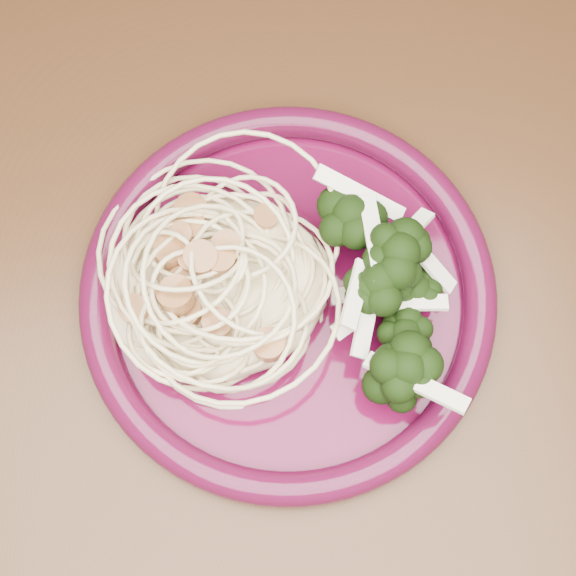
# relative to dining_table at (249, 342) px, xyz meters

# --- Properties ---
(dining_table) EXTENTS (1.20, 0.80, 0.75)m
(dining_table) POSITION_rel_dining_table_xyz_m (0.00, 0.00, 0.00)
(dining_table) COLOR #472814
(dining_table) RESTS_ON ground
(dinner_plate) EXTENTS (0.33, 0.33, 0.02)m
(dinner_plate) POSITION_rel_dining_table_xyz_m (0.03, 0.00, 0.11)
(dinner_plate) COLOR #4C0727
(dinner_plate) RESTS_ON dining_table
(spaghetti_pile) EXTENTS (0.17, 0.16, 0.03)m
(spaghetti_pile) POSITION_rel_dining_table_xyz_m (-0.01, 0.01, 0.12)
(spaghetti_pile) COLOR beige
(spaghetti_pile) RESTS_ON dinner_plate
(scallop_cluster) EXTENTS (0.15, 0.15, 0.04)m
(scallop_cluster) POSITION_rel_dining_table_xyz_m (-0.01, 0.01, 0.16)
(scallop_cluster) COLOR #AC7546
(scallop_cluster) RESTS_ON spaghetti_pile
(broccoli_pile) EXTENTS (0.12, 0.16, 0.05)m
(broccoli_pile) POSITION_rel_dining_table_xyz_m (0.09, -0.01, 0.13)
(broccoli_pile) COLOR black
(broccoli_pile) RESTS_ON dinner_plate
(onion_garnish) EXTENTS (0.08, 0.10, 0.05)m
(onion_garnish) POSITION_rel_dining_table_xyz_m (0.09, -0.01, 0.16)
(onion_garnish) COLOR white
(onion_garnish) RESTS_ON broccoli_pile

